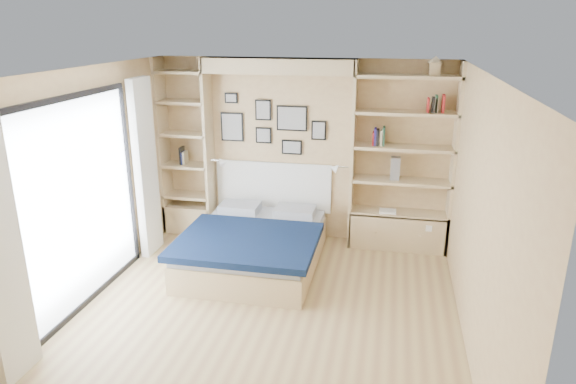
# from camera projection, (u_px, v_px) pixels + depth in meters

# --- Properties ---
(ground) EXTENTS (4.50, 4.50, 0.00)m
(ground) POSITION_uv_depth(u_px,v_px,m) (264.00, 317.00, 5.37)
(ground) COLOR tan
(ground) RESTS_ON ground
(room_shell) EXTENTS (4.50, 4.50, 4.50)m
(room_shell) POSITION_uv_depth(u_px,v_px,m) (263.00, 176.00, 6.52)
(room_shell) COLOR #D6B67E
(room_shell) RESTS_ON ground
(bed) EXTENTS (1.65, 2.08, 1.07)m
(bed) POSITION_uv_depth(u_px,v_px,m) (255.00, 245.00, 6.47)
(bed) COLOR beige
(bed) RESTS_ON ground
(photo_gallery) EXTENTS (1.48, 0.02, 0.82)m
(photo_gallery) POSITION_uv_depth(u_px,v_px,m) (270.00, 125.00, 7.02)
(photo_gallery) COLOR black
(photo_gallery) RESTS_ON ground
(reading_lamps) EXTENTS (1.92, 0.12, 0.15)m
(reading_lamps) POSITION_uv_depth(u_px,v_px,m) (278.00, 165.00, 6.94)
(reading_lamps) COLOR silver
(reading_lamps) RESTS_ON ground
(shelf_decor) EXTENTS (3.53, 0.23, 2.03)m
(shelf_decor) POSITION_uv_depth(u_px,v_px,m) (381.00, 126.00, 6.56)
(shelf_decor) COLOR #A51E1E
(shelf_decor) RESTS_ON ground
(deck_chair) EXTENTS (0.64, 0.79, 0.69)m
(deck_chair) POSITION_uv_depth(u_px,v_px,m) (30.00, 252.00, 6.11)
(deck_chair) COLOR tan
(deck_chair) RESTS_ON ground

